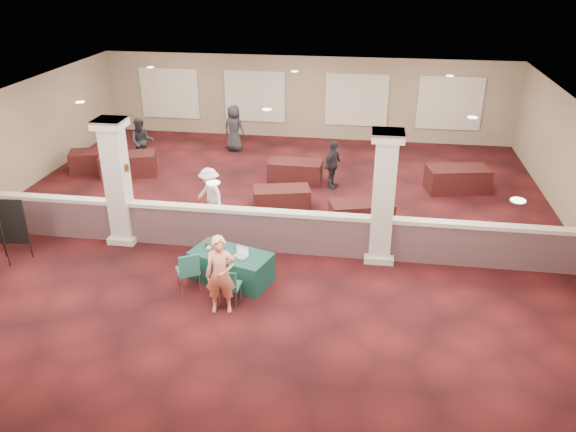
# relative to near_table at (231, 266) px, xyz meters

# --- Properties ---
(ground) EXTENTS (16.00, 16.00, 0.00)m
(ground) POSITION_rel_near_table_xyz_m (0.30, 3.00, -0.34)
(ground) COLOR #461114
(ground) RESTS_ON ground
(wall_back) EXTENTS (16.00, 0.04, 3.20)m
(wall_back) POSITION_rel_near_table_xyz_m (0.30, 11.00, 1.26)
(wall_back) COLOR gray
(wall_back) RESTS_ON ground
(wall_front) EXTENTS (16.00, 0.04, 3.20)m
(wall_front) POSITION_rel_near_table_xyz_m (0.30, -5.00, 1.26)
(wall_front) COLOR gray
(wall_front) RESTS_ON ground
(ceiling) EXTENTS (16.00, 16.00, 0.02)m
(ceiling) POSITION_rel_near_table_xyz_m (0.30, 3.00, 2.86)
(ceiling) COLOR white
(ceiling) RESTS_ON wall_back
(partition_wall) EXTENTS (15.60, 0.28, 1.10)m
(partition_wall) POSITION_rel_near_table_xyz_m (0.30, 1.50, 0.22)
(partition_wall) COLOR brown
(partition_wall) RESTS_ON ground
(column_left) EXTENTS (0.72, 0.72, 3.20)m
(column_left) POSITION_rel_near_table_xyz_m (-3.20, 1.50, 1.29)
(column_left) COLOR beige
(column_left) RESTS_ON ground
(column_right) EXTENTS (0.72, 0.72, 3.20)m
(column_right) POSITION_rel_near_table_xyz_m (3.30, 1.50, 1.29)
(column_right) COLOR beige
(column_right) RESTS_ON ground
(sconce_left) EXTENTS (0.12, 0.12, 0.18)m
(sconce_left) POSITION_rel_near_table_xyz_m (-3.48, 1.50, 1.66)
(sconce_left) COLOR brown
(sconce_left) RESTS_ON column_left
(sconce_right) EXTENTS (0.12, 0.12, 0.18)m
(sconce_right) POSITION_rel_near_table_xyz_m (-2.92, 1.50, 1.66)
(sconce_right) COLOR brown
(sconce_right) RESTS_ON column_left
(near_table) EXTENTS (1.98, 1.40, 0.69)m
(near_table) POSITION_rel_near_table_xyz_m (0.00, 0.00, 0.00)
(near_table) COLOR #0E342E
(near_table) RESTS_ON ground
(conf_chair_main) EXTENTS (0.45, 0.45, 0.86)m
(conf_chair_main) POSITION_rel_near_table_xyz_m (0.20, -0.99, 0.17)
(conf_chair_main) COLOR #1E5955
(conf_chair_main) RESTS_ON ground
(conf_chair_side) EXTENTS (0.64, 0.64, 0.93)m
(conf_chair_side) POSITION_rel_near_table_xyz_m (-0.80, -0.58, 0.21)
(conf_chair_side) COLOR #1E5955
(conf_chair_side) RESTS_ON ground
(easel_board) EXTENTS (0.96, 0.50, 1.62)m
(easel_board) POSITION_rel_near_table_xyz_m (-5.39, 0.05, 0.69)
(easel_board) COLOR black
(easel_board) RESTS_ON ground
(woman) EXTENTS (0.68, 0.51, 1.71)m
(woman) POSITION_rel_near_table_xyz_m (0.10, -1.20, 0.51)
(woman) COLOR #FC8F6D
(woman) RESTS_ON ground
(far_table_front_left) EXTENTS (1.98, 1.38, 0.73)m
(far_table_front_left) POSITION_rel_near_table_xyz_m (-5.00, 6.00, 0.02)
(far_table_front_left) COLOR black
(far_table_front_left) RESTS_ON ground
(far_table_front_center) EXTENTS (1.75, 1.16, 0.65)m
(far_table_front_center) POSITION_rel_near_table_xyz_m (0.50, 4.00, -0.02)
(far_table_front_center) COLOR black
(far_table_front_center) RESTS_ON ground
(far_table_front_right) EXTENTS (1.84, 1.26, 0.68)m
(far_table_front_right) POSITION_rel_near_table_xyz_m (2.80, 3.30, -0.01)
(far_table_front_right) COLOR black
(far_table_front_right) RESTS_ON ground
(far_table_back_left) EXTENTS (1.92, 1.39, 0.70)m
(far_table_back_left) POSITION_rel_near_table_xyz_m (-6.20, 6.20, 0.01)
(far_table_back_left) COLOR black
(far_table_back_left) RESTS_ON ground
(far_table_back_center) EXTENTS (1.72, 0.89, 0.69)m
(far_table_back_center) POSITION_rel_near_table_xyz_m (0.59, 6.20, 0.00)
(far_table_back_center) COLOR black
(far_table_back_center) RESTS_ON ground
(far_table_back_right) EXTENTS (2.02, 1.29, 0.76)m
(far_table_back_right) POSITION_rel_near_table_xyz_m (5.67, 6.20, 0.04)
(far_table_back_right) COLOR black
(far_table_back_right) RESTS_ON ground
(attendee_a) EXTENTS (0.89, 0.67, 1.66)m
(attendee_a) POSITION_rel_near_table_xyz_m (-4.87, 7.00, 0.48)
(attendee_a) COLOR black
(attendee_a) RESTS_ON ground
(attendee_b) EXTENTS (1.04, 0.96, 1.52)m
(attendee_b) POSITION_rel_near_table_xyz_m (-1.32, 3.00, 0.42)
(attendee_b) COLOR silver
(attendee_b) RESTS_ON ground
(attendee_c) EXTENTS (0.77, 1.00, 1.53)m
(attendee_c) POSITION_rel_near_table_xyz_m (1.80, 5.89, 0.42)
(attendee_c) COLOR black
(attendee_c) RESTS_ON ground
(attendee_d) EXTENTS (0.93, 0.68, 1.70)m
(attendee_d) POSITION_rel_near_table_xyz_m (-2.09, 9.00, 0.51)
(attendee_d) COLOR black
(attendee_d) RESTS_ON ground
(laptop_base) EXTENTS (0.36, 0.30, 0.02)m
(laptop_base) POSITION_rel_near_table_xyz_m (0.25, -0.13, 0.35)
(laptop_base) COLOR silver
(laptop_base) RESTS_ON near_table
(laptop_screen) EXTENTS (0.30, 0.11, 0.21)m
(laptop_screen) POSITION_rel_near_table_xyz_m (0.29, -0.03, 0.46)
(laptop_screen) COLOR silver
(laptop_screen) RESTS_ON near_table
(screen_glow) EXTENTS (0.27, 0.09, 0.18)m
(screen_glow) POSITION_rel_near_table_xyz_m (0.29, -0.04, 0.45)
(screen_glow) COLOR silver
(screen_glow) RESTS_ON near_table
(knitting) EXTENTS (0.45, 0.38, 0.03)m
(knitting) POSITION_rel_near_table_xyz_m (-0.03, -0.24, 0.36)
(knitting) COLOR #C66D1F
(knitting) RESTS_ON near_table
(yarn_cream) EXTENTS (0.10, 0.10, 0.10)m
(yarn_cream) POSITION_rel_near_table_xyz_m (-0.52, 0.07, 0.40)
(yarn_cream) COLOR beige
(yarn_cream) RESTS_ON near_table
(yarn_red) EXTENTS (0.09, 0.09, 0.09)m
(yarn_red) POSITION_rel_near_table_xyz_m (-0.61, 0.25, 0.39)
(yarn_red) COLOR maroon
(yarn_red) RESTS_ON near_table
(yarn_grey) EXTENTS (0.10, 0.10, 0.10)m
(yarn_grey) POSITION_rel_near_table_xyz_m (-0.37, 0.24, 0.39)
(yarn_grey) COLOR #4B4B50
(yarn_grey) RESTS_ON near_table
(scissors) EXTENTS (0.12, 0.06, 0.01)m
(scissors) POSITION_rel_near_table_xyz_m (0.50, -0.44, 0.35)
(scissors) COLOR red
(scissors) RESTS_ON near_table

